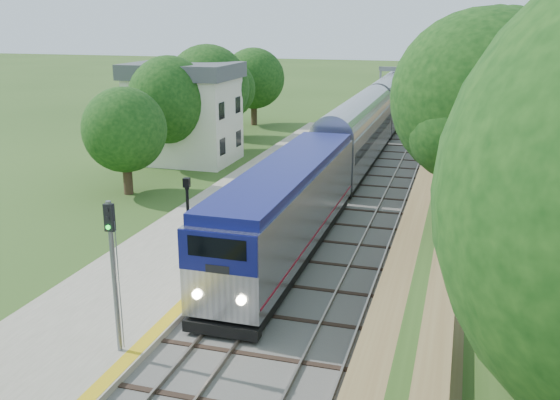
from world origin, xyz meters
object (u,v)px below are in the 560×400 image
(signal_gantry, at_px, (416,80))
(signal_platform, at_px, (113,261))
(station_building, at_px, (184,112))
(signal_farside, at_px, (436,140))
(train, at_px, (400,94))
(lamppost_far, at_px, (189,232))

(signal_gantry, xyz_separation_m, signal_platform, (-5.37, -54.40, -1.11))
(station_building, height_order, signal_farside, station_building)
(signal_gantry, distance_m, signal_platform, 54.68)
(train, height_order, signal_farside, signal_farside)
(station_building, distance_m, lamppost_far, 24.90)
(station_building, xyz_separation_m, lamppost_far, (10.61, -22.46, -1.72))
(signal_platform, bearing_deg, signal_gantry, 84.36)
(station_building, bearing_deg, signal_farside, -10.03)
(train, height_order, lamppost_far, lamppost_far)
(station_building, bearing_deg, train, 66.68)
(station_building, relative_size, lamppost_far, 1.93)
(signal_gantry, distance_m, lamppost_far, 47.88)
(station_building, height_order, train, station_building)
(lamppost_far, distance_m, signal_platform, 7.10)
(signal_gantry, height_order, train, signal_gantry)
(lamppost_far, bearing_deg, signal_gantry, 82.96)
(signal_platform, bearing_deg, train, 87.32)
(train, bearing_deg, signal_farside, -80.24)
(signal_gantry, relative_size, train, 0.07)
(signal_platform, xyz_separation_m, signal_farside, (9.10, 25.84, -0.14))
(train, bearing_deg, signal_gantry, -71.73)
(train, distance_m, signal_platform, 61.97)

